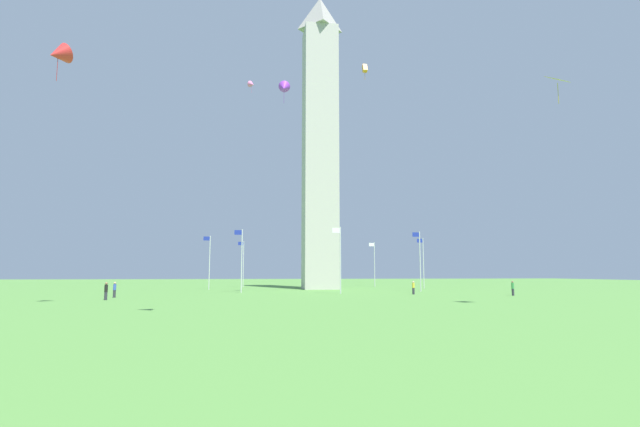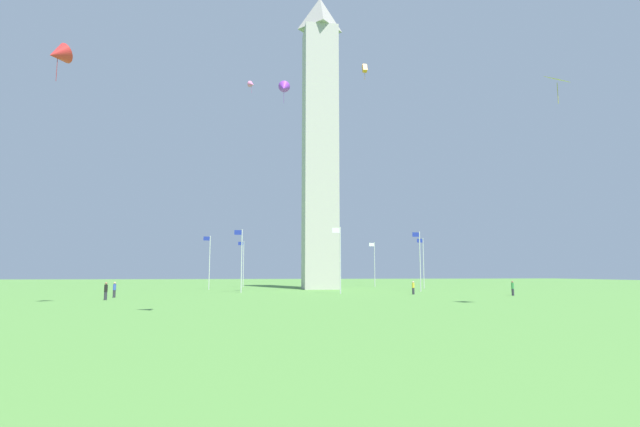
% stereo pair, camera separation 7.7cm
% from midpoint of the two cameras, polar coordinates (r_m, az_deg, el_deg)
% --- Properties ---
extents(ground_plane, '(260.00, 260.00, 0.00)m').
position_cam_midpoint_polar(ground_plane, '(79.84, 0.03, -8.94)').
color(ground_plane, '#548C3D').
extents(obelisk_monument, '(5.60, 5.60, 50.94)m').
position_cam_midpoint_polar(obelisk_monument, '(82.99, 0.03, 8.92)').
color(obelisk_monument, '#B7B2A8').
rests_on(obelisk_monument, ground).
extents(flagpole_n, '(1.12, 0.14, 8.58)m').
position_cam_midpoint_polar(flagpole_n, '(79.20, -12.95, -5.39)').
color(flagpole_n, silver).
rests_on(flagpole_n, ground).
extents(flagpole_ne, '(1.12, 0.14, 8.58)m').
position_cam_midpoint_polar(flagpole_ne, '(66.34, -9.28, -5.20)').
color(flagpole_ne, silver).
rests_on(flagpole_ne, ground).
extents(flagpole_e, '(1.12, 0.14, 8.58)m').
position_cam_midpoint_polar(flagpole_e, '(62.22, 2.40, -5.17)').
color(flagpole_e, silver).
rests_on(flagpole_e, ground).
extents(flagpole_se, '(1.12, 0.14, 8.58)m').
position_cam_midpoint_polar(flagpole_se, '(70.65, 11.74, -5.25)').
color(flagpole_se, silver).
rests_on(flagpole_se, ground).
extents(flagpole_s, '(1.12, 0.14, 8.58)m').
position_cam_midpoint_polar(flagpole_s, '(84.30, 12.14, -5.50)').
color(flagpole_s, silver).
rests_on(flagpole_s, ground).
extents(flagpole_sw, '(1.12, 0.14, 8.58)m').
position_cam_midpoint_polar(flagpole_sw, '(94.74, 6.47, -5.76)').
color(flagpole_sw, silver).
rests_on(flagpole_sw, ground).
extents(flagpole_w, '(1.12, 0.14, 8.58)m').
position_cam_midpoint_polar(flagpole_w, '(97.50, -1.56, -5.84)').
color(flagpole_w, silver).
rests_on(flagpole_w, ground).
extents(flagpole_nw, '(1.12, 0.14, 8.58)m').
position_cam_midpoint_polar(flagpole_nw, '(91.58, -9.06, -5.68)').
color(flagpole_nw, silver).
rests_on(flagpole_nw, ground).
extents(person_green_shirt, '(0.32, 0.32, 1.72)m').
position_cam_midpoint_polar(person_green_shirt, '(61.49, 21.88, -8.22)').
color(person_green_shirt, '#2D2D38').
rests_on(person_green_shirt, ground).
extents(person_blue_shirt, '(0.32, 0.32, 1.69)m').
position_cam_midpoint_polar(person_blue_shirt, '(57.33, -23.13, -8.30)').
color(person_blue_shirt, '#2D2D38').
rests_on(person_blue_shirt, ground).
extents(person_yellow_shirt, '(0.32, 0.32, 1.65)m').
position_cam_midpoint_polar(person_yellow_shirt, '(61.49, 11.02, -8.62)').
color(person_yellow_shirt, '#2D2D38').
rests_on(person_yellow_shirt, ground).
extents(person_black_shirt, '(0.32, 0.32, 1.75)m').
position_cam_midpoint_polar(person_black_shirt, '(52.43, -23.99, -8.40)').
color(person_black_shirt, '#2D2D38').
rests_on(person_black_shirt, ground).
extents(kite_pink_delta, '(1.51, 1.51, 1.98)m').
position_cam_midpoint_polar(kite_pink_delta, '(76.51, -8.05, 14.91)').
color(kite_pink_delta, pink).
extents(kite_purple_delta, '(1.75, 2.13, 3.10)m').
position_cam_midpoint_polar(kite_purple_delta, '(64.21, -4.26, 14.65)').
color(kite_purple_delta, purple).
extents(kite_yellow_diamond, '(1.70, 1.58, 2.32)m').
position_cam_midpoint_polar(kite_yellow_diamond, '(43.10, 26.29, 13.99)').
color(kite_yellow_diamond, yellow).
extents(kite_red_delta, '(2.49, 2.55, 3.24)m').
position_cam_midpoint_polar(kite_red_delta, '(44.98, -28.57, 16.23)').
color(kite_red_delta, red).
extents(kite_orange_box, '(0.58, 0.88, 2.15)m').
position_cam_midpoint_polar(kite_orange_box, '(66.71, 5.34, 16.74)').
color(kite_orange_box, orange).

